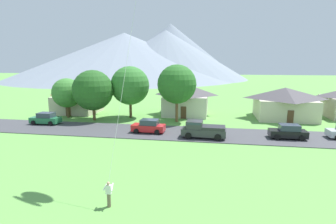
{
  "coord_description": "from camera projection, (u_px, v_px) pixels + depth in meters",
  "views": [
    {
      "loc": [
        2.87,
        -2.83,
        8.95
      ],
      "look_at": [
        -1.41,
        22.21,
        4.24
      ],
      "focal_mm": 28.74,
      "sensor_mm": 36.0,
      "label": 1
    }
  ],
  "objects": [
    {
      "name": "house_left_center",
      "position": [
        77.0,
        99.0,
        48.08
      ],
      "size": [
        7.74,
        7.14,
        4.73
      ],
      "color": "beige",
      "rests_on": "ground"
    },
    {
      "name": "tree_near_left",
      "position": [
        177.0,
        84.0,
        40.08
      ],
      "size": [
        5.85,
        5.85,
        8.66
      ],
      "color": "brown",
      "rests_on": "ground"
    },
    {
      "name": "house_leftmost",
      "position": [
        186.0,
        99.0,
        46.63
      ],
      "size": [
        7.91,
        8.61,
        5.24
      ],
      "color": "beige",
      "rests_on": "ground"
    },
    {
      "name": "parked_car_green_mid_east",
      "position": [
        46.0,
        119.0,
        39.13
      ],
      "size": [
        4.2,
        2.09,
        1.68
      ],
      "color": "#237042",
      "rests_on": "road_strip"
    },
    {
      "name": "house_right_center",
      "position": [
        285.0,
        103.0,
        43.1
      ],
      "size": [
        9.36,
        8.48,
        4.99
      ],
      "color": "beige",
      "rests_on": "ground"
    },
    {
      "name": "mountain_far_west_ridge",
      "position": [
        166.0,
        55.0,
        145.71
      ],
      "size": [
        87.08,
        87.08,
        25.89
      ],
      "primitive_type": "cone",
      "color": "gray",
      "rests_on": "ground"
    },
    {
      "name": "tree_left_of_center",
      "position": [
        130.0,
        86.0,
        43.27
      ],
      "size": [
        6.22,
        6.22,
        8.36
      ],
      "color": "brown",
      "rests_on": "ground"
    },
    {
      "name": "parked_car_red_east_end",
      "position": [
        149.0,
        126.0,
        34.43
      ],
      "size": [
        4.25,
        2.17,
        1.68
      ],
      "color": "red",
      "rests_on": "road_strip"
    },
    {
      "name": "road_strip",
      "position": [
        190.0,
        133.0,
        34.14
      ],
      "size": [
        160.0,
        7.24,
        0.08
      ],
      "primitive_type": "cube",
      "color": "#424247",
      "rests_on": "ground"
    },
    {
      "name": "mountain_east_ridge",
      "position": [
        170.0,
        50.0,
        180.12
      ],
      "size": [
        87.87,
        87.87,
        34.2
      ],
      "primitive_type": "cone",
      "color": "slate",
      "rests_on": "ground"
    },
    {
      "name": "pickup_truck_charcoal_west_side",
      "position": [
        202.0,
        129.0,
        32.01
      ],
      "size": [
        5.28,
        2.49,
        1.99
      ],
      "color": "#333338",
      "rests_on": "road_strip"
    },
    {
      "name": "tree_center",
      "position": [
        93.0,
        90.0,
        41.4
      ],
      "size": [
        6.24,
        6.24,
        7.82
      ],
      "color": "brown",
      "rests_on": "ground"
    },
    {
      "name": "parked_car_black_west_end",
      "position": [
        288.0,
        132.0,
        31.67
      ],
      "size": [
        4.22,
        2.11,
        1.68
      ],
      "color": "black",
      "rests_on": "road_strip"
    },
    {
      "name": "mountain_west_ridge",
      "position": [
        125.0,
        56.0,
        146.16
      ],
      "size": [
        121.8,
        121.8,
        24.52
      ],
      "primitive_type": "cone",
      "color": "gray",
      "rests_on": "ground"
    },
    {
      "name": "tree_right_of_center",
      "position": [
        67.0,
        93.0,
        43.63
      ],
      "size": [
        4.76,
        4.76,
        6.43
      ],
      "color": "brown",
      "rests_on": "ground"
    }
  ]
}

